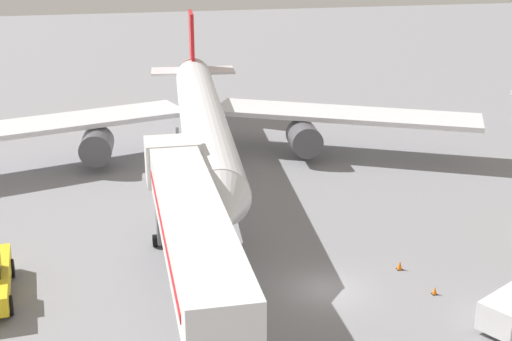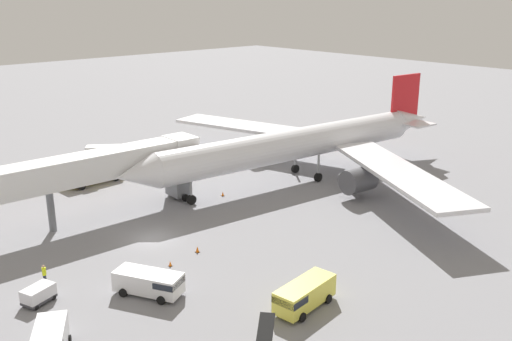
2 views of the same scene
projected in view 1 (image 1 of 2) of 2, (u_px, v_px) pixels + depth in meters
ground_plane at (327, 290)px, 40.42m from camera, size 300.00×300.00×0.00m
airplane_at_gate at (202, 117)px, 60.61m from camera, size 51.11×48.33×11.50m
jet_bridge at (188, 216)px, 37.10m from camera, size 3.94×22.78×7.10m
safety_cone_alpha at (400, 265)px, 42.76m from camera, size 0.37×0.37×0.57m
safety_cone_bravo at (435, 291)px, 39.84m from camera, size 0.31×0.31×0.48m
safety_cone_charlie at (208, 213)px, 50.70m from camera, size 0.33×0.33×0.51m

